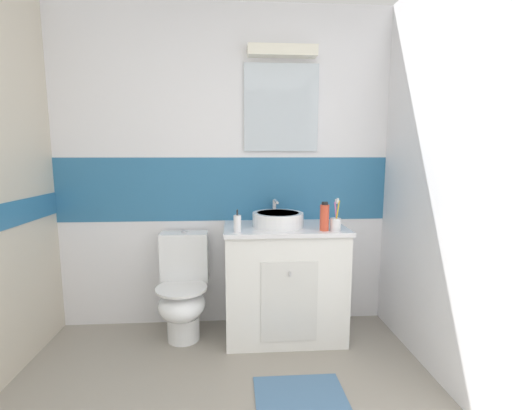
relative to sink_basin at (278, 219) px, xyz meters
name	(u,v)px	position (x,y,z in m)	size (l,w,h in m)	color
wall_back_tiled	(225,169)	(-0.39, 0.31, 0.36)	(3.20, 0.20, 2.50)	white
wall_right_plain	(503,180)	(0.96, -0.94, 0.35)	(0.10, 3.48, 2.50)	white
vanity_cabinet	(284,281)	(0.05, 0.00, -0.48)	(0.89, 0.54, 0.85)	white
sink_basin	(278,219)	(0.00, 0.00, 0.00)	(0.37, 0.42, 0.18)	white
toilet	(183,290)	(-0.71, 0.02, -0.54)	(0.37, 0.50, 0.79)	white
toothbrush_cup	(336,223)	(0.38, -0.18, 0.00)	(0.07, 0.07, 0.23)	white
soap_dispenser	(237,223)	(-0.30, -0.18, 0.00)	(0.05, 0.05, 0.16)	white
shampoo_bottle_tall	(324,217)	(0.30, -0.17, 0.04)	(0.06, 0.06, 0.20)	#D84C33
bath_mat	(301,398)	(0.04, -0.73, -0.90)	(0.52, 0.40, 0.01)	#4C7299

